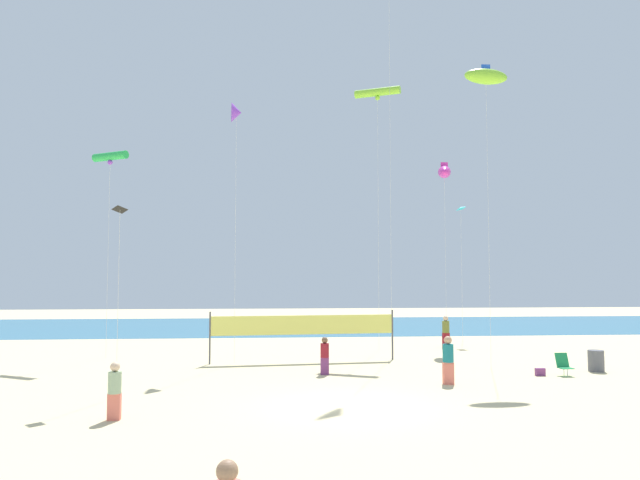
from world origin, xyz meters
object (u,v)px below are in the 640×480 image
Objects in this scene: kite_lime_inflatable at (486,77)px; kite_cyan_diamond at (460,210)px; beachgoer_olive_shirt at (446,330)px; kite_violet_delta at (236,113)px; kite_green_tube at (110,157)px; beachgoer_sage_shirt at (115,389)px; kite_black_diamond at (120,213)px; kite_magenta_inflatable at (444,172)px; trash_barrel at (596,361)px; beachgoer_teal_shirt at (448,358)px; kite_lime_tube at (377,93)px; beach_handbag at (540,372)px; volleyball_net at (304,327)px; folding_beach_chair at (564,364)px; beachgoer_maroon_shirt at (325,354)px.

kite_lime_inflatable is 1.58× the size of kite_cyan_diamond.
kite_violet_delta is at bearing 93.58° from beachgoer_olive_shirt.
kite_green_tube is at bearing 78.17° from beachgoer_olive_shirt.
kite_black_diamond is (-0.74, 3.24, 5.28)m from beachgoer_sage_shirt.
kite_magenta_inflatable is (14.57, 16.96, 9.34)m from beachgoer_sage_shirt.
trash_barrel is (18.12, 7.22, -0.41)m from beachgoer_sage_shirt.
beachgoer_sage_shirt is 11.94m from beachgoer_teal_shirt.
trash_barrel is 0.06× the size of kite_lime_tube.
kite_magenta_inflatable reaches higher than beach_handbag.
volleyball_net is at bearing 161.49° from kite_lime_inflatable.
kite_lime_inflatable is at bearing 119.30° from beach_handbag.
beachgoer_maroon_shirt is at bearing -172.07° from folding_beach_chair.
beach_handbag is (15.24, 6.33, -0.70)m from beachgoer_sage_shirt.
beachgoer_sage_shirt is at bearing -130.93° from beachgoer_teal_shirt.
volleyball_net reaches higher than beach_handbag.
kite_lime_tube reaches higher than volleyball_net.
kite_lime_tube is (10.29, 15.23, 13.45)m from beachgoer_sage_shirt.
kite_magenta_inflatable is at bearing 26.40° from kite_violet_delta.
kite_black_diamond is (-18.85, -3.98, 5.69)m from trash_barrel.
beachgoer_sage_shirt is 16.52m from beach_handbag.
trash_barrel is at bearing 179.90° from beachgoer_olive_shirt.
trash_barrel is 3.03m from beach_handbag.
kite_cyan_diamond is (2.07, 3.36, 7.34)m from beachgoer_olive_shirt.
kite_magenta_inflatable is 20.95m from kite_black_diamond.
beachgoer_teal_shirt is 5.52m from folding_beach_chair.
beachgoer_sage_shirt reaches higher than trash_barrel.
kite_lime_inflatable is (14.76, 5.26, 6.91)m from kite_black_diamond.
kite_lime_tube is (-6.21, -4.71, 6.01)m from kite_cyan_diamond.
beachgoer_sage_shirt is at bearing -130.68° from kite_magenta_inflatable.
kite_cyan_diamond reaches higher than beach_handbag.
beachgoer_olive_shirt is 20.85m from kite_black_diamond.
kite_cyan_diamond is at bearing 175.50° from beachgoer_maroon_shirt.
kite_violet_delta is (-13.54, 4.74, 11.35)m from folding_beach_chair.
kite_black_diamond is 0.75× the size of kite_cyan_diamond.
kite_green_tube is (-3.76, 13.44, 9.21)m from beachgoer_sage_shirt.
kite_black_diamond is at bearing -27.01° from beachgoer_maroon_shirt.
kite_violet_delta is (6.45, -2.38, 1.75)m from kite_green_tube.
folding_beach_chair is at bearing -3.62° from beachgoer_sage_shirt.
kite_lime_inflatable is (7.45, 1.16, 12.23)m from beachgoer_maroon_shirt.
beach_handbag is 17.34m from kite_black_diamond.
kite_lime_tube is (7.60, 4.17, 2.49)m from kite_violet_delta.
kite_black_diamond reaches higher than beach_handbag.
beachgoer_sage_shirt is at bearing -117.92° from volleyball_net.
kite_magenta_inflatable is (8.00, 9.62, 9.38)m from beachgoer_maroon_shirt.
kite_green_tube is 11.34m from kite_black_diamond.
kite_black_diamond is 17.12m from kite_lime_inflatable.
kite_green_tube is 1.61× the size of kite_black_diamond.
beach_handbag is (-0.99, 0.01, -0.31)m from folding_beach_chair.
kite_violet_delta is 11.68m from kite_lime_inflatable.
beachgoer_sage_shirt is 0.18× the size of volleyball_net.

